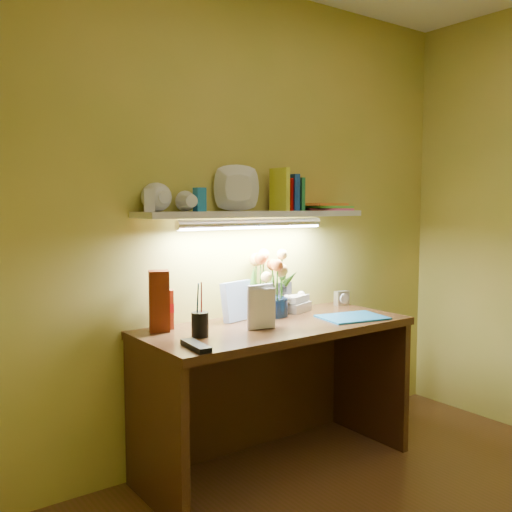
{
  "coord_description": "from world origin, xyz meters",
  "views": [
    {
      "loc": [
        -1.75,
        -1.02,
        1.35
      ],
      "look_at": [
        -0.02,
        1.35,
        1.08
      ],
      "focal_mm": 40.0,
      "sensor_mm": 36.0,
      "label": 1
    }
  ],
  "objects_px": {
    "desk": "(276,396)",
    "whisky_bottle": "(167,304)",
    "flower_bouquet": "(270,284)",
    "telephone": "(294,302)",
    "desk_clock": "(342,298)"
  },
  "relations": [
    {
      "from": "desk",
      "to": "whisky_bottle",
      "type": "height_order",
      "value": "whisky_bottle"
    },
    {
      "from": "flower_bouquet",
      "to": "desk",
      "type": "bearing_deg",
      "value": -117.67
    },
    {
      "from": "desk",
      "to": "whisky_bottle",
      "type": "distance_m",
      "value": 0.74
    },
    {
      "from": "desk_clock",
      "to": "whisky_bottle",
      "type": "bearing_deg",
      "value": -176.4
    },
    {
      "from": "desk_clock",
      "to": "whisky_bottle",
      "type": "xyz_separation_m",
      "value": [
        -1.13,
        0.04,
        0.08
      ]
    },
    {
      "from": "telephone",
      "to": "whisky_bottle",
      "type": "distance_m",
      "value": 0.78
    },
    {
      "from": "whisky_bottle",
      "to": "flower_bouquet",
      "type": "bearing_deg",
      "value": -4.48
    },
    {
      "from": "flower_bouquet",
      "to": "whisky_bottle",
      "type": "xyz_separation_m",
      "value": [
        -0.59,
        0.05,
        -0.05
      ]
    },
    {
      "from": "desk_clock",
      "to": "telephone",
      "type": "bearing_deg",
      "value": -177.2
    },
    {
      "from": "desk",
      "to": "desk_clock",
      "type": "height_order",
      "value": "desk_clock"
    },
    {
      "from": "desk",
      "to": "whisky_bottle",
      "type": "xyz_separation_m",
      "value": [
        -0.5,
        0.23,
        0.5
      ]
    },
    {
      "from": "telephone",
      "to": "desk_clock",
      "type": "xyz_separation_m",
      "value": [
        0.35,
        -0.02,
        -0.01
      ]
    },
    {
      "from": "desk",
      "to": "desk_clock",
      "type": "bearing_deg",
      "value": 16.12
    },
    {
      "from": "flower_bouquet",
      "to": "telephone",
      "type": "xyz_separation_m",
      "value": [
        0.19,
        0.02,
        -0.12
      ]
    },
    {
      "from": "whisky_bottle",
      "to": "desk",
      "type": "bearing_deg",
      "value": -24.66
    }
  ]
}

